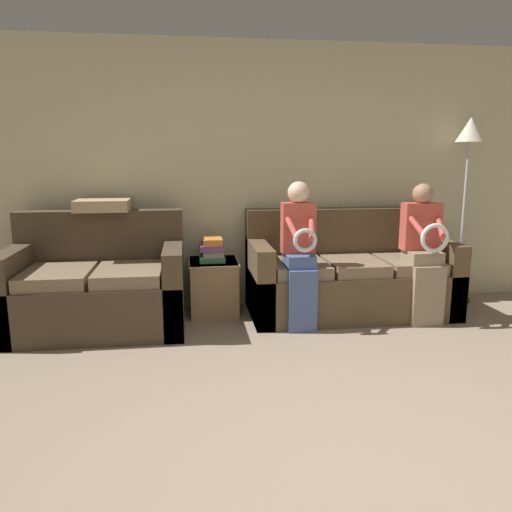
{
  "coord_description": "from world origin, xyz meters",
  "views": [
    {
      "loc": [
        -0.82,
        -1.9,
        1.48
      ],
      "look_at": [
        -0.32,
        1.79,
        0.73
      ],
      "focal_mm": 35.0,
      "sensor_mm": 36.0,
      "label": 1
    }
  ],
  "objects": [
    {
      "name": "couch_main",
      "position": [
        0.68,
        2.57,
        0.34
      ],
      "size": [
        1.9,
        0.88,
        0.97
      ],
      "color": "brown",
      "rests_on": "ground_plane"
    },
    {
      "name": "throw_pillow",
      "position": [
        -1.58,
        2.73,
        1.05
      ],
      "size": [
        0.47,
        0.47,
        0.1
      ],
      "color": "tan",
      "rests_on": "couch_side"
    },
    {
      "name": "book_stack",
      "position": [
        -0.61,
        2.7,
        0.61
      ],
      "size": [
        0.23,
        0.31,
        0.22
      ],
      "color": "#3D8451",
      "rests_on": "side_shelf"
    },
    {
      "name": "floor_lamp",
      "position": [
        1.93,
        2.77,
        1.53
      ],
      "size": [
        0.28,
        0.28,
        1.85
      ],
      "color": "#2D2B28",
      "rests_on": "ground_plane"
    },
    {
      "name": "child_right_seated",
      "position": [
        1.24,
        2.2,
        0.68
      ],
      "size": [
        0.34,
        0.38,
        1.24
      ],
      "color": "gray",
      "rests_on": "ground_plane"
    },
    {
      "name": "wall_back",
      "position": [
        0.0,
        3.02,
        1.27
      ],
      "size": [
        6.89,
        0.06,
        2.55
      ],
      "color": "beige",
      "rests_on": "ground_plane"
    },
    {
      "name": "ground_plane",
      "position": [
        0.0,
        0.0,
        0.0
      ],
      "size": [
        14.0,
        14.0,
        0.0
      ],
      "primitive_type": "plane",
      "color": "gray"
    },
    {
      "name": "side_shelf",
      "position": [
        -0.6,
        2.71,
        0.26
      ],
      "size": [
        0.46,
        0.52,
        0.51
      ],
      "color": "#9E7A51",
      "rests_on": "ground_plane"
    },
    {
      "name": "child_left_seated",
      "position": [
        0.12,
        2.21,
        0.7
      ],
      "size": [
        0.29,
        0.39,
        1.27
      ],
      "color": "#475B8E",
      "rests_on": "ground_plane"
    },
    {
      "name": "couch_side",
      "position": [
        -1.62,
        2.42,
        0.35
      ],
      "size": [
        1.47,
        0.91,
        1.0
      ],
      "color": "#473828",
      "rests_on": "ground_plane"
    }
  ]
}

